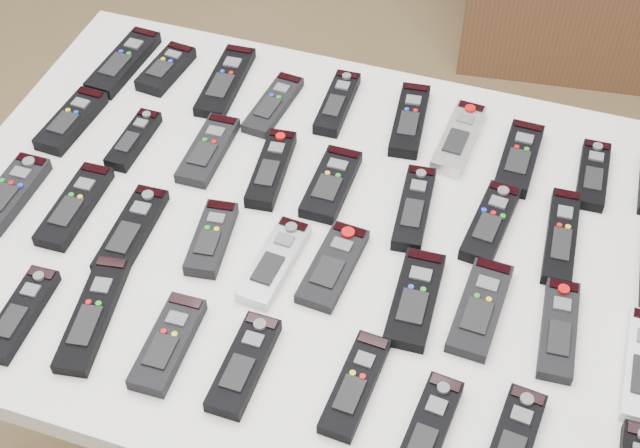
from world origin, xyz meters
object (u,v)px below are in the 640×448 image
(remote_20, at_px, (75,206))
(remote_23, at_px, (274,262))
(remote_5, at_px, (410,120))
(remote_34, at_px, (355,385))
(remote_21, at_px, (131,231))
(remote_35, at_px, (426,435))
(remote_36, at_px, (513,442))
(remote_33, at_px, (244,364))
(remote_24, at_px, (333,266))
(remote_10, at_px, (71,121))
(remote_22, at_px, (212,238))
(remote_8, at_px, (593,175))
(remote_27, at_px, (559,329))
(remote_15, at_px, (414,208))
(remote_31, at_px, (93,314))
(remote_6, at_px, (459,138))
(remote_13, at_px, (271,169))
(table, at_px, (320,256))
(remote_16, at_px, (490,223))
(remote_19, at_px, (11,193))
(remote_1, at_px, (166,69))
(remote_14, at_px, (331,184))
(remote_26, at_px, (480,308))
(remote_12, at_px, (208,150))
(remote_4, at_px, (337,103))
(remote_32, at_px, (168,343))
(remote_0, at_px, (124,62))
(remote_7, at_px, (519,158))
(remote_11, at_px, (134,140))
(remote_25, at_px, (415,299))
(remote_3, at_px, (273,105))
(remote_2, at_px, (226,81))
(remote_30, at_px, (20,314))

(remote_20, relative_size, remote_23, 1.05)
(remote_5, distance_m, remote_34, 0.56)
(remote_21, relative_size, remote_35, 1.01)
(remote_34, relative_size, remote_36, 1.04)
(remote_35, bearing_deg, remote_33, 179.40)
(remote_20, height_order, remote_34, same)
(remote_24, bearing_deg, remote_21, -170.19)
(remote_10, relative_size, remote_22, 1.10)
(remote_8, relative_size, remote_27, 0.90)
(remote_15, height_order, remote_31, remote_15)
(remote_6, relative_size, remote_13, 1.01)
(table, xyz_separation_m, remote_15, (0.13, 0.09, 0.07))
(remote_5, height_order, remote_16, same)
(remote_19, distance_m, remote_34, 0.67)
(remote_15, bearing_deg, remote_35, -78.86)
(remote_1, bearing_deg, remote_21, -66.78)
(remote_14, bearing_deg, table, -82.09)
(remote_22, relative_size, remote_36, 0.90)
(remote_8, height_order, remote_26, same)
(remote_14, bearing_deg, remote_26, -31.12)
(remote_21, xyz_separation_m, remote_31, (0.02, -0.17, 0.00))
(remote_8, height_order, remote_20, same)
(remote_12, xyz_separation_m, remote_35, (0.49, -0.42, 0.00))
(remote_4, relative_size, remote_31, 0.81)
(remote_24, bearing_deg, remote_32, -126.02)
(remote_0, xyz_separation_m, remote_7, (0.76, -0.03, -0.00))
(remote_10, height_order, remote_12, remote_10)
(remote_13, bearing_deg, remote_31, -117.31)
(remote_13, xyz_separation_m, remote_35, (0.37, -0.41, -0.00))
(remote_11, relative_size, remote_24, 0.88)
(remote_25, height_order, remote_27, remote_25)
(remote_22, xyz_separation_m, remote_32, (0.02, -0.20, -0.00))
(remote_4, height_order, remote_14, same)
(remote_25, bearing_deg, remote_5, 102.82)
(remote_1, distance_m, remote_3, 0.23)
(remote_22, xyz_separation_m, remote_26, (0.43, 0.00, -0.00))
(remote_2, height_order, remote_5, remote_5)
(remote_30, bearing_deg, remote_13, 56.40)
(remote_14, bearing_deg, remote_16, -0.80)
(remote_16, bearing_deg, remote_19, -160.31)
(remote_21, height_order, remote_23, same)
(remote_3, relative_size, remote_7, 0.98)
(remote_7, height_order, remote_21, remote_7)
(remote_2, xyz_separation_m, remote_30, (-0.08, -0.60, 0.00))
(remote_21, bearing_deg, remote_33, -36.38)
(remote_13, xyz_separation_m, remote_20, (-0.27, -0.18, -0.00))
(remote_1, xyz_separation_m, remote_24, (0.45, -0.36, -0.00))
(remote_19, relative_size, remote_27, 0.96)
(remote_12, height_order, remote_26, same)
(remote_2, height_order, remote_15, remote_15)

